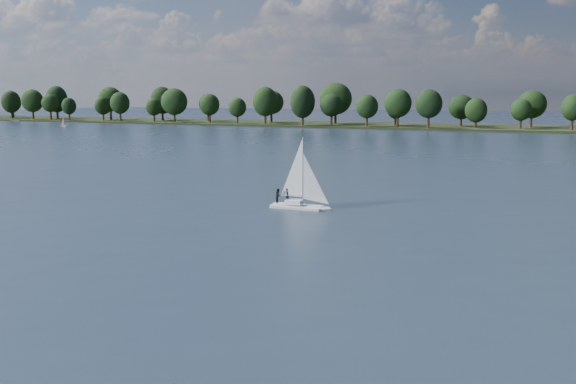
% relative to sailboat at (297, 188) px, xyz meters
% --- Properties ---
extents(ground, '(700.00, 700.00, 0.00)m').
position_rel_sailboat_xyz_m(ground, '(-1.69, 61.22, -2.28)').
color(ground, '#233342').
rests_on(ground, ground).
extents(far_shore, '(660.00, 40.00, 1.50)m').
position_rel_sailboat_xyz_m(far_shore, '(-1.69, 173.22, -2.28)').
color(far_shore, black).
rests_on(far_shore, ground).
extents(sailboat, '(6.23, 1.80, 8.17)m').
position_rel_sailboat_xyz_m(sailboat, '(0.00, 0.00, 0.00)').
color(sailboat, white).
rests_on(sailboat, ground).
extents(dinghy_pink, '(2.58, 1.04, 4.11)m').
position_rel_sailboat_xyz_m(dinghy_pink, '(-148.47, 126.89, -1.31)').
color(dinghy_pink, silver).
rests_on(dinghy_pink, ground).
extents(pontoon, '(4.09, 2.20, 0.50)m').
position_rel_sailboat_xyz_m(pontoon, '(-199.60, 152.88, -2.28)').
color(pontoon, '#56595B').
rests_on(pontoon, ground).
extents(treeline, '(562.74, 73.94, 17.84)m').
position_rel_sailboat_xyz_m(treeline, '(-7.16, 169.10, 5.72)').
color(treeline, black).
rests_on(treeline, ground).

